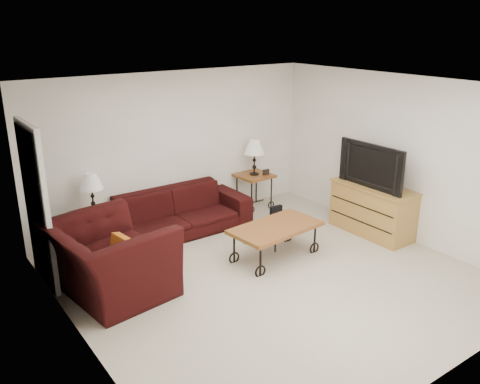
# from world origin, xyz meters

# --- Properties ---
(ground) EXTENTS (5.00, 5.00, 0.00)m
(ground) POSITION_xyz_m (0.00, 0.00, 0.00)
(ground) COLOR beige
(ground) RESTS_ON ground
(wall_back) EXTENTS (5.00, 0.02, 2.50)m
(wall_back) POSITION_xyz_m (0.00, 2.50, 1.25)
(wall_back) COLOR white
(wall_back) RESTS_ON ground
(wall_front) EXTENTS (5.00, 0.02, 2.50)m
(wall_front) POSITION_xyz_m (0.00, -2.50, 1.25)
(wall_front) COLOR white
(wall_front) RESTS_ON ground
(wall_left) EXTENTS (0.02, 5.00, 2.50)m
(wall_left) POSITION_xyz_m (-2.50, 0.00, 1.25)
(wall_left) COLOR white
(wall_left) RESTS_ON ground
(wall_right) EXTENTS (0.02, 5.00, 2.50)m
(wall_right) POSITION_xyz_m (2.50, 0.00, 1.25)
(wall_right) COLOR white
(wall_right) RESTS_ON ground
(ceiling) EXTENTS (5.00, 5.00, 0.00)m
(ceiling) POSITION_xyz_m (0.00, 0.00, 2.50)
(ceiling) COLOR white
(ceiling) RESTS_ON wall_back
(doorway) EXTENTS (0.08, 0.94, 2.04)m
(doorway) POSITION_xyz_m (-2.47, 1.65, 1.02)
(doorway) COLOR black
(doorway) RESTS_ON ground
(sofa) EXTENTS (2.36, 0.92, 0.69)m
(sofa) POSITION_xyz_m (-0.29, 2.02, 0.35)
(sofa) COLOR black
(sofa) RESTS_ON ground
(side_table_left) EXTENTS (0.61, 0.61, 0.59)m
(side_table_left) POSITION_xyz_m (-1.56, 2.20, 0.29)
(side_table_left) COLOR brown
(side_table_left) RESTS_ON ground
(side_table_right) EXTENTS (0.61, 0.61, 0.63)m
(side_table_right) POSITION_xyz_m (1.39, 2.20, 0.32)
(side_table_right) COLOR brown
(side_table_right) RESTS_ON ground
(lamp_left) EXTENTS (0.38, 0.38, 0.59)m
(lamp_left) POSITION_xyz_m (-1.56, 2.20, 0.88)
(lamp_left) COLOR black
(lamp_left) RESTS_ON side_table_left
(lamp_right) EXTENTS (0.38, 0.38, 0.63)m
(lamp_right) POSITION_xyz_m (1.39, 2.20, 0.95)
(lamp_right) COLOR black
(lamp_right) RESTS_ON side_table_right
(photo_frame_left) EXTENTS (0.12, 0.05, 0.10)m
(photo_frame_left) POSITION_xyz_m (-1.71, 2.05, 0.64)
(photo_frame_left) COLOR black
(photo_frame_left) RESTS_ON side_table_left
(photo_frame_right) EXTENTS (0.13, 0.04, 0.11)m
(photo_frame_right) POSITION_xyz_m (1.54, 2.05, 0.69)
(photo_frame_right) COLOR black
(photo_frame_right) RESTS_ON side_table_right
(coffee_table) EXTENTS (1.36, 0.83, 0.49)m
(coffee_table) POSITION_xyz_m (0.42, 0.42, 0.24)
(coffee_table) COLOR brown
(coffee_table) RESTS_ON ground
(armchair) EXTENTS (1.43, 1.58, 0.93)m
(armchair) POSITION_xyz_m (-1.88, 0.84, 0.46)
(armchair) COLOR black
(armchair) RESTS_ON ground
(throw_pillow) EXTENTS (0.16, 0.43, 0.42)m
(throw_pillow) POSITION_xyz_m (-1.73, 0.79, 0.52)
(throw_pillow) COLOR #B76717
(throw_pillow) RESTS_ON armchair
(tv_stand) EXTENTS (0.55, 1.33, 0.80)m
(tv_stand) POSITION_xyz_m (2.23, 0.20, 0.40)
(tv_stand) COLOR #AE8340
(tv_stand) RESTS_ON ground
(television) EXTENTS (0.16, 1.19, 0.69)m
(television) POSITION_xyz_m (2.21, 0.20, 1.14)
(television) COLOR black
(television) RESTS_ON tv_stand
(backpack) EXTENTS (0.38, 0.30, 0.46)m
(backpack) POSITION_xyz_m (1.32, 1.61, 0.23)
(backpack) COLOR black
(backpack) RESTS_ON ground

